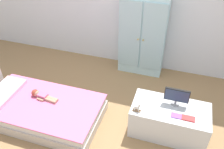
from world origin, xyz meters
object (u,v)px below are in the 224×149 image
at_px(bed, 43,110).
at_px(tv_stand, 169,120).
at_px(doll, 40,95).
at_px(tv_monitor, 177,96).
at_px(book_red, 188,118).
at_px(rocking_horse_toy, 137,108).
at_px(book_purple, 176,116).
at_px(wardrobe, 143,35).

bearing_deg(bed, tv_stand, 9.07).
height_order(doll, tv_monitor, tv_monitor).
relative_size(doll, book_red, 2.64).
distance_m(doll, tv_monitor, 1.78).
bearing_deg(rocking_horse_toy, book_purple, 7.03).
distance_m(bed, wardrobe, 1.87).
bearing_deg(wardrobe, bed, -124.20).
bearing_deg(tv_monitor, bed, -168.37).
height_order(doll, book_red, book_red).
bearing_deg(bed, book_purple, 5.09).
bearing_deg(tv_monitor, book_red, -48.74).
bearing_deg(rocking_horse_toy, doll, 179.84).
relative_size(wardrobe, tv_stand, 1.45).
xyz_separation_m(bed, tv_stand, (1.63, 0.26, 0.08)).
distance_m(tv_monitor, book_purple, 0.23).
bearing_deg(tv_stand, book_red, -28.24).
distance_m(tv_monitor, rocking_horse_toy, 0.49).
bearing_deg(bed, wardrobe, 55.80).
xyz_separation_m(wardrobe, tv_stand, (0.62, -1.22, -0.47)).
distance_m(wardrobe, rocking_horse_toy, 1.42).
bearing_deg(tv_monitor, wardrobe, 119.96).
height_order(tv_monitor, book_red, tv_monitor).
bearing_deg(wardrobe, rocking_horse_toy, -79.94).
xyz_separation_m(rocking_horse_toy, book_purple, (0.45, 0.05, -0.05)).
bearing_deg(book_purple, book_red, 0.00).
bearing_deg(book_red, rocking_horse_toy, -174.58).
bearing_deg(wardrobe, doll, -128.10).
height_order(bed, rocking_horse_toy, rocking_horse_toy).
xyz_separation_m(bed, rocking_horse_toy, (1.25, 0.10, 0.34)).
distance_m(doll, rocking_horse_toy, 1.34).
xyz_separation_m(doll, rocking_horse_toy, (1.33, -0.00, 0.17)).
relative_size(wardrobe, rocking_horse_toy, 11.48).
bearing_deg(doll, tv_monitor, 7.94).
height_order(wardrobe, book_red, wardrobe).
height_order(tv_monitor, book_purple, tv_monitor).
bearing_deg(tv_stand, wardrobe, 116.98).
height_order(tv_stand, tv_monitor, tv_monitor).
bearing_deg(tv_stand, doll, -174.63).
distance_m(bed, tv_monitor, 1.75).
bearing_deg(doll, rocking_horse_toy, -0.16).
bearing_deg(wardrobe, tv_stand, -63.02).
xyz_separation_m(rocking_horse_toy, book_red, (0.58, 0.05, -0.05)).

